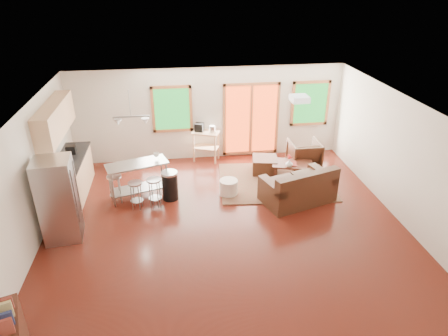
{
  "coord_description": "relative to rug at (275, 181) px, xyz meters",
  "views": [
    {
      "loc": [
        -1.0,
        -7.05,
        4.88
      ],
      "look_at": [
        0.0,
        0.3,
        1.2
      ],
      "focal_mm": 32.0,
      "sensor_mm": 36.0,
      "label": 1
    }
  ],
  "objects": [
    {
      "name": "floor",
      "position": [
        -1.52,
        -1.72,
        -0.02
      ],
      "size": [
        7.5,
        7.0,
        0.02
      ],
      "primitive_type": "cube",
      "color": "#3B100A",
      "rests_on": "ground"
    },
    {
      "name": "ceiling",
      "position": [
        -1.52,
        -1.72,
        2.6
      ],
      "size": [
        7.5,
        7.0,
        0.02
      ],
      "primitive_type": "cube",
      "color": "white",
      "rests_on": "ground"
    },
    {
      "name": "back_wall",
      "position": [
        -1.52,
        1.79,
        1.29
      ],
      "size": [
        7.5,
        0.02,
        2.6
      ],
      "primitive_type": "cube",
      "color": "silver",
      "rests_on": "ground"
    },
    {
      "name": "left_wall",
      "position": [
        -5.28,
        -1.72,
        1.29
      ],
      "size": [
        0.02,
        7.0,
        2.6
      ],
      "primitive_type": "cube",
      "color": "silver",
      "rests_on": "ground"
    },
    {
      "name": "right_wall",
      "position": [
        2.24,
        -1.72,
        1.29
      ],
      "size": [
        0.02,
        7.0,
        2.6
      ],
      "primitive_type": "cube",
      "color": "silver",
      "rests_on": "ground"
    },
    {
      "name": "front_wall",
      "position": [
        -1.52,
        -5.23,
        1.29
      ],
      "size": [
        7.5,
        0.02,
        2.6
      ],
      "primitive_type": "cube",
      "color": "silver",
      "rests_on": "ground"
    },
    {
      "name": "window_left",
      "position": [
        -2.52,
        1.74,
        1.49
      ],
      "size": [
        1.1,
        0.05,
        1.3
      ],
      "color": "#14551C",
      "rests_on": "back_wall"
    },
    {
      "name": "french_doors",
      "position": [
        -0.32,
        1.74,
        1.09
      ],
      "size": [
        1.6,
        0.05,
        2.1
      ],
      "color": "#B03210",
      "rests_on": "back_wall"
    },
    {
      "name": "window_right",
      "position": [
        1.38,
        1.74,
        1.49
      ],
      "size": [
        1.1,
        0.05,
        1.3
      ],
      "color": "#14551C",
      "rests_on": "back_wall"
    },
    {
      "name": "rug",
      "position": [
        0.0,
        0.0,
        0.0
      ],
      "size": [
        2.99,
        2.4,
        0.03
      ],
      "primitive_type": "cube",
      "rotation": [
        0.0,
        0.0,
        -0.08
      ],
      "color": "#495A37",
      "rests_on": "floor"
    },
    {
      "name": "loveseat",
      "position": [
        0.28,
        -1.0,
        0.33
      ],
      "size": [
        1.83,
        1.38,
        0.87
      ],
      "rotation": [
        0.0,
        0.0,
        0.32
      ],
      "color": "#321B10",
      "rests_on": "floor"
    },
    {
      "name": "coffee_table",
      "position": [
        0.49,
        0.2,
        0.34
      ],
      "size": [
        1.15,
        0.87,
        0.41
      ],
      "rotation": [
        0.0,
        0.0,
        -0.29
      ],
      "color": "#3B1C12",
      "rests_on": "floor"
    },
    {
      "name": "armchair",
      "position": [
        0.99,
        0.78,
        0.4
      ],
      "size": [
        0.81,
        0.76,
        0.83
      ],
      "primitive_type": "imported",
      "rotation": [
        0.0,
        0.0,
        3.15
      ],
      "color": "#321B10",
      "rests_on": "floor"
    },
    {
      "name": "ottoman",
      "position": [
        -0.16,
        0.58,
        0.2
      ],
      "size": [
        0.75,
        0.75,
        0.43
      ],
      "primitive_type": "cube",
      "rotation": [
        0.0,
        0.0,
        -0.19
      ],
      "color": "#321B10",
      "rests_on": "floor"
    },
    {
      "name": "pouf",
      "position": [
        -1.28,
        -0.46,
        0.18
      ],
      "size": [
        0.54,
        0.54,
        0.39
      ],
      "primitive_type": "cylinder",
      "rotation": [
        0.0,
        0.0,
        0.27
      ],
      "color": "silver",
      "rests_on": "floor"
    },
    {
      "name": "vase",
      "position": [
        0.34,
        0.03,
        0.5
      ],
      "size": [
        0.23,
        0.24,
        0.32
      ],
      "rotation": [
        0.0,
        0.0,
        0.26
      ],
      "color": "silver",
      "rests_on": "coffee_table"
    },
    {
      "name": "book",
      "position": [
        0.35,
        0.18,
        0.54
      ],
      "size": [
        0.23,
        0.08,
        0.31
      ],
      "primitive_type": "imported",
      "rotation": [
        0.0,
        0.0,
        -0.25
      ],
      "color": "maroon",
      "rests_on": "coffee_table"
    },
    {
      "name": "cabinets",
      "position": [
        -5.01,
        -0.02,
        0.91
      ],
      "size": [
        0.64,
        2.24,
        2.3
      ],
      "color": "tan",
      "rests_on": "floor"
    },
    {
      "name": "refrigerator",
      "position": [
        -4.82,
        -1.7,
        0.85
      ],
      "size": [
        0.76,
        0.74,
        1.73
      ],
      "rotation": [
        0.0,
        0.0,
        0.1
      ],
      "color": "#B7BABC",
      "rests_on": "floor"
    },
    {
      "name": "island",
      "position": [
        -3.41,
        -0.28,
        0.59
      ],
      "size": [
        1.5,
        0.95,
        0.88
      ],
      "rotation": [
        0.0,
        0.0,
        0.31
      ],
      "color": "#B7BABC",
      "rests_on": "floor"
    },
    {
      "name": "cup",
      "position": [
        -2.95,
        -0.11,
        1.0
      ],
      "size": [
        0.13,
        0.11,
        0.13
      ],
      "primitive_type": "imported",
      "rotation": [
        0.0,
        0.0,
        0.1
      ],
      "color": "white",
      "rests_on": "island"
    },
    {
      "name": "bar_stool_a",
      "position": [
        -3.93,
        -0.47,
        0.5
      ],
      "size": [
        0.41,
        0.41,
        0.7
      ],
      "rotation": [
        0.0,
        0.0,
        0.3
      ],
      "color": "#B7BABC",
      "rests_on": "floor"
    },
    {
      "name": "bar_stool_b",
      "position": [
        -3.44,
        -0.8,
        0.48
      ],
      "size": [
        0.38,
        0.38,
        0.67
      ],
      "rotation": [
        0.0,
        0.0,
        -0.23
      ],
      "color": "#B7BABC",
      "rests_on": "floor"
    },
    {
      "name": "bar_stool_c",
      "position": [
        -3.02,
        -0.75,
        0.5
      ],
      "size": [
        0.39,
        0.39,
        0.69
      ],
      "rotation": [
        0.0,
        0.0,
        -0.23
      ],
      "color": "#B7BABC",
      "rests_on": "floor"
    },
    {
      "name": "trash_can",
      "position": [
        -2.68,
        -0.47,
        0.34
      ],
      "size": [
        0.42,
        0.42,
        0.71
      ],
      "rotation": [
        0.0,
        0.0,
        0.11
      ],
      "color": "black",
      "rests_on": "floor"
    },
    {
      "name": "kitchen_cart",
      "position": [
        -1.65,
        1.56,
        0.74
      ],
      "size": [
        0.84,
        0.69,
        1.1
      ],
      "rotation": [
        0.0,
        0.0,
        -0.37
      ],
      "color": "tan",
      "rests_on": "floor"
    },
    {
      "name": "ceiling_flush",
      "position": [
        0.08,
        -1.12,
        2.52
      ],
      "size": [
        0.35,
        0.35,
        0.12
      ],
      "primitive_type": "cube",
      "color": "white",
      "rests_on": "ceiling"
    },
    {
      "name": "pendant_light",
      "position": [
        -3.42,
        -0.22,
        1.88
      ],
      "size": [
        0.8,
        0.18,
        0.79
      ],
      "color": "gray",
      "rests_on": "ceiling"
    }
  ]
}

